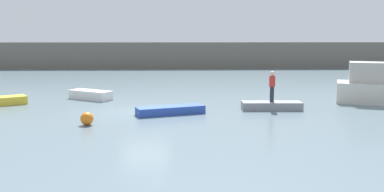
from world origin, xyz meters
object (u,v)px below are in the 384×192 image
at_px(rowboat_blue, 171,110).
at_px(mooring_buoy, 87,119).
at_px(motorboat, 382,88).
at_px(rowboat_white, 91,95).
at_px(person_red_shirt, 272,85).
at_px(rowboat_grey, 272,106).

distance_m(rowboat_blue, mooring_buoy, 4.43).
distance_m(motorboat, rowboat_blue, 12.58).
xyz_separation_m(motorboat, rowboat_white, (-17.21, 1.95, -0.59)).
bearing_deg(person_red_shirt, rowboat_grey, 0.00).
height_order(rowboat_grey, mooring_buoy, mooring_buoy).
bearing_deg(rowboat_grey, rowboat_blue, -166.15).
height_order(rowboat_grey, person_red_shirt, person_red_shirt).
relative_size(rowboat_blue, rowboat_grey, 1.09).
bearing_deg(rowboat_blue, person_red_shirt, -7.02).
height_order(rowboat_white, mooring_buoy, mooring_buoy).
distance_m(rowboat_white, rowboat_blue, 7.15).
distance_m(rowboat_white, rowboat_grey, 11.11).
distance_m(rowboat_blue, person_red_shirt, 5.62).
bearing_deg(mooring_buoy, person_red_shirt, 22.36).
xyz_separation_m(motorboat, mooring_buoy, (-15.82, -5.62, -0.57)).
bearing_deg(motorboat, rowboat_grey, -164.31).
height_order(rowboat_white, rowboat_grey, rowboat_white).
height_order(rowboat_white, rowboat_blue, rowboat_white).
xyz_separation_m(motorboat, person_red_shirt, (-6.80, -1.91, 0.48)).
bearing_deg(motorboat, rowboat_white, 173.54).
bearing_deg(rowboat_grey, rowboat_white, 160.90).
xyz_separation_m(person_red_shirt, mooring_buoy, (-9.02, -3.71, -1.05)).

